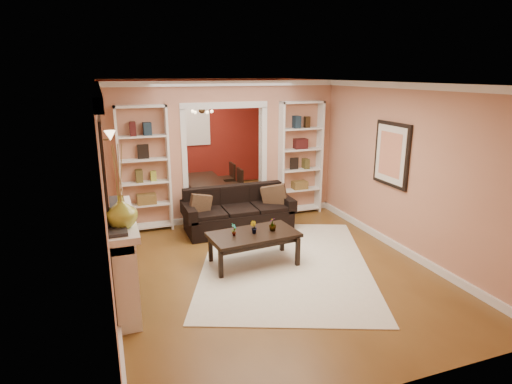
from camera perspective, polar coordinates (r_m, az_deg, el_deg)
name	(u,v)px	position (r m, az deg, el deg)	size (l,w,h in m)	color
floor	(244,238)	(7.63, -1.55, -6.21)	(8.00, 8.00, 0.00)	brown
ceiling	(243,82)	(7.09, -1.72, 14.49)	(8.00, 8.00, 0.00)	white
wall_back	(194,133)	(11.06, -8.22, 7.73)	(8.00, 8.00, 0.00)	tan
wall_front	(393,256)	(3.82, 17.80, -8.14)	(8.00, 8.00, 0.00)	tan
wall_left	(103,174)	(6.89, -19.69, 2.22)	(8.00, 8.00, 0.00)	tan
wall_right	(358,156)	(8.21, 13.49, 4.75)	(8.00, 8.00, 0.00)	tan
partition_wall	(224,152)	(8.37, -4.23, 5.33)	(4.50, 0.15, 2.70)	tan
red_back_panel	(195,135)	(11.03, -8.19, 7.56)	(4.44, 0.04, 2.64)	maroon
dining_window	(195,126)	(10.96, -8.19, 8.72)	(0.78, 0.03, 0.98)	#8CA5CC
area_rug	(285,263)	(6.70, 3.87, -9.44)	(2.49, 3.49, 0.01)	silver
sofa	(238,210)	(7.91, -2.36, -2.39)	(2.01, 0.87, 0.79)	black
pillow_left	(200,205)	(7.67, -7.42, -1.70)	(0.38, 0.11, 0.38)	brown
pillow_right	(275,195)	(8.06, 2.51, -0.41)	(0.46, 0.13, 0.46)	brown
coffee_table	(254,248)	(6.58, -0.32, -7.54)	(1.32, 0.72, 0.50)	black
plant_left	(234,230)	(6.36, -2.96, -5.03)	(0.10, 0.07, 0.19)	#336626
plant_center	(254,227)	(6.45, -0.33, -4.73)	(0.10, 0.08, 0.19)	#336626
plant_right	(273,224)	(6.55, 2.23, -4.31)	(0.12, 0.12, 0.21)	#336626
bookshelf_left	(144,170)	(7.97, -14.65, 2.87)	(0.90, 0.30, 2.30)	white
bookshelf_right	(300,159)	(8.79, 5.90, 4.47)	(0.90, 0.30, 2.30)	white
fireplace	(125,259)	(5.70, -17.13, -8.48)	(0.32, 1.70, 1.16)	white
vase	(121,212)	(5.01, -17.52, -2.51)	(0.35, 0.35, 0.37)	#9CAB37
mirror	(103,165)	(5.33, -19.67, 3.46)	(0.03, 0.95, 1.10)	silver
wall_sconce	(106,138)	(7.35, -19.32, 6.86)	(0.18, 0.18, 0.22)	#FFE0A5
framed_art	(391,154)	(7.36, 17.57, 4.80)	(0.04, 0.85, 1.05)	black
dining_table	(205,190)	(9.85, -6.88, 0.31)	(0.81, 1.45, 0.51)	black
dining_chair_nw	(183,187)	(9.41, -9.76, 0.69)	(0.44, 0.44, 0.90)	black
dining_chair_ne	(231,185)	(9.67, -3.32, 0.92)	(0.38, 0.38, 0.78)	black
dining_chair_sw	(178,180)	(9.98, -10.39, 1.58)	(0.45, 0.45, 0.92)	black
dining_chair_se	(224,179)	(10.23, -4.29, 1.76)	(0.39, 0.39, 0.79)	black
chandelier	(205,111)	(9.72, -6.76, 10.69)	(0.50, 0.50, 0.30)	#3B2E1A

